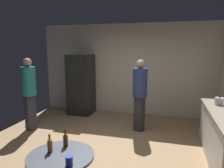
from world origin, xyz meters
TOP-DOWN VIEW (x-y plane):
  - ground_plane at (0.00, 0.00)m, footprint 5.20×5.20m
  - wall_back at (0.00, 2.63)m, footprint 5.32×0.06m
  - refrigerator at (-1.30, 2.20)m, footprint 0.70×0.68m
  - kettle at (2.23, 0.80)m, footprint 0.24×0.17m
  - foreground_table at (0.05, -1.50)m, footprint 0.80×0.80m
  - beer_bottle_amber at (-0.11, -1.46)m, footprint 0.06×0.06m
  - beer_bottle_brown at (0.00, -1.28)m, footprint 0.06×0.06m
  - plastic_cup_blue at (0.25, -1.68)m, footprint 0.08×0.08m
  - person_in_navy_shirt at (0.61, 1.29)m, footprint 0.45×0.45m
  - person_in_teal_shirt at (-1.97, 0.65)m, footprint 0.45×0.45m

SIDE VIEW (x-z plane):
  - ground_plane at x=0.00m, z-range -0.10..0.00m
  - foreground_table at x=0.05m, z-range 0.26..1.00m
  - plastic_cup_blue at x=0.25m, z-range 0.73..0.85m
  - beer_bottle_amber at x=-0.11m, z-range 0.70..0.93m
  - beer_bottle_brown at x=0.00m, z-range 0.70..0.93m
  - refrigerator at x=-1.30m, z-range 0.00..1.80m
  - kettle at x=2.23m, z-range 0.88..1.06m
  - person_in_navy_shirt at x=0.61m, z-range 0.15..1.87m
  - person_in_teal_shirt at x=-1.97m, z-range 0.15..1.91m
  - wall_back at x=0.00m, z-range 0.00..2.70m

